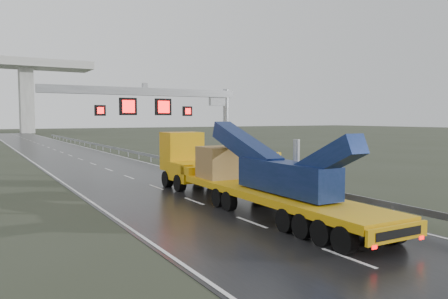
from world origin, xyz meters
TOP-DOWN VIEW (x-y plane):
  - ground at (0.00, 0.00)m, footprint 400.00×400.00m
  - road at (0.00, 40.00)m, footprint 11.00×200.00m
  - guardrail at (6.10, 30.00)m, footprint 0.20×140.00m
  - sign_gantry at (2.10, 17.99)m, footprint 14.90×1.20m
  - heavy_haul_truck at (1.79, 8.79)m, footprint 3.36×19.96m
  - exit_sign_pair at (7.10, 11.92)m, footprint 1.46×0.08m
  - striped_barrier at (8.00, 19.80)m, footprint 0.64×0.37m

SIDE VIEW (x-z plane):
  - ground at x=0.00m, z-range 0.00..0.00m
  - road at x=0.00m, z-range 0.00..0.02m
  - striped_barrier at x=8.00m, z-range 0.00..1.06m
  - guardrail at x=6.10m, z-range 0.00..1.40m
  - exit_sign_pair at x=7.10m, z-range 0.50..3.01m
  - heavy_haul_truck at x=1.79m, z-range -0.53..4.15m
  - sign_gantry at x=2.10m, z-range 1.90..9.33m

